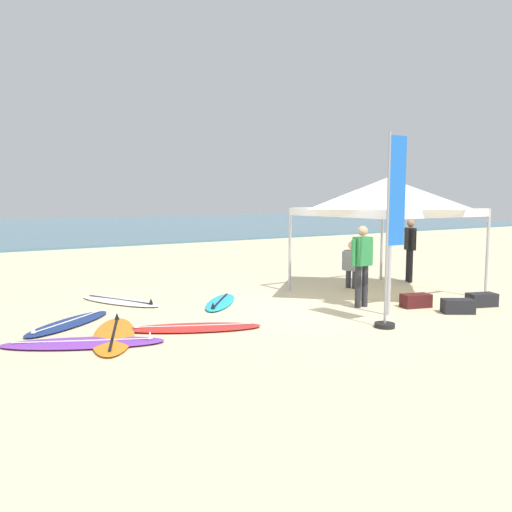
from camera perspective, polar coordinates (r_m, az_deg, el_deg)
name	(u,v)px	position (r m, az deg, el deg)	size (l,w,h in m)	color
ground_plane	(317,306)	(11.09, 6.74, -5.52)	(80.00, 80.00, 0.00)	beige
sea	(28,228)	(42.66, -23.83, 2.82)	(80.00, 36.00, 0.10)	teal
canopy_tent	(387,193)	(12.53, 14.16, 6.69)	(3.32, 3.32, 2.75)	#B7B7BC
surfboard_cyan	(220,302)	(11.30, -3.94, -5.08)	(1.64, 1.80, 0.19)	#23B2CC
surfboard_red	(193,327)	(9.17, -6.97, -7.81)	(2.42, 1.61, 0.19)	red
surfboard_navy	(68,323)	(10.00, -19.93, -6.95)	(2.03, 1.74, 0.19)	navy
surfboard_white	(120,301)	(11.77, -14.73, -4.81)	(1.51, 2.26, 0.19)	white
surfboard_purple	(84,343)	(8.60, -18.43, -9.05)	(2.54, 1.72, 0.19)	purple
surfboard_orange	(114,335)	(8.94, -15.37, -8.36)	(1.50, 2.52, 0.19)	orange
person_green	(362,260)	(11.01, 11.59, -0.48)	(0.55, 0.25, 1.71)	#2D2D33
person_black	(410,246)	(14.69, 16.57, 1.07)	(0.38, 0.48, 1.71)	black
person_grey	(352,263)	(13.36, 10.50, -0.71)	(0.33, 0.52, 1.20)	#383842
banner_flag	(392,239)	(9.37, 14.69, 1.87)	(0.60, 0.36, 3.40)	#99999E
gear_bag_near_tent	(482,300)	(11.99, 23.57, -4.43)	(0.60, 0.32, 0.28)	#232328
gear_bag_by_pole	(458,306)	(11.10, 21.31, -5.17)	(0.60, 0.32, 0.28)	#232328
gear_bag_on_sand	(416,301)	(11.41, 17.17, -4.71)	(0.60, 0.32, 0.28)	#4C1919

